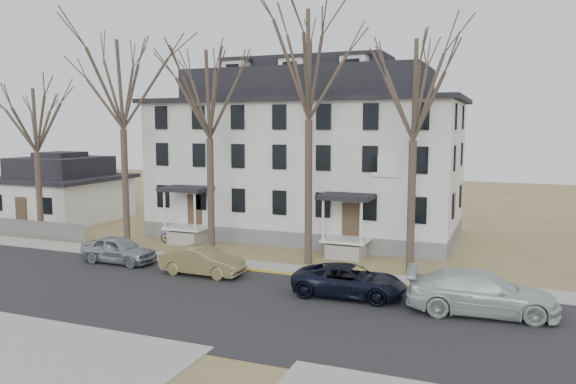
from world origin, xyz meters
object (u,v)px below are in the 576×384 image
at_px(tree_mid_right, 415,82).
at_px(tree_bungalow, 35,116).
at_px(boarding_house, 307,156).
at_px(bicycle_left, 173,236).
at_px(tree_mid_left, 209,88).
at_px(car_tan, 202,262).
at_px(car_white, 481,294).
at_px(car_navy, 349,282).
at_px(tree_far_left, 122,78).
at_px(small_house, 62,192).
at_px(car_silver, 119,250).
at_px(tree_center, 309,57).

relative_size(tree_mid_right, tree_bungalow, 1.18).
bearing_deg(boarding_house, bicycle_left, -136.08).
bearing_deg(tree_mid_right, boarding_house, 136.19).
relative_size(tree_mid_left, car_tan, 2.98).
relative_size(car_tan, car_white, 0.73).
height_order(tree_mid_left, car_navy, tree_mid_left).
bearing_deg(car_white, boarding_house, 35.75).
distance_m(tree_far_left, bicycle_left, 10.27).
xyz_separation_m(boarding_house, small_house, (-20.00, -1.96, -3.13)).
bearing_deg(car_white, bicycle_left, 63.33).
height_order(tree_mid_right, car_white, tree_mid_right).
distance_m(car_silver, car_white, 18.86).
bearing_deg(car_white, small_house, 63.89).
bearing_deg(car_silver, tree_mid_left, -42.03).
height_order(car_silver, car_white, car_white).
relative_size(boarding_house, car_white, 3.55).
bearing_deg(car_silver, tree_bungalow, 69.19).
xyz_separation_m(tree_mid_right, car_white, (3.70, -5.26, -8.75)).
xyz_separation_m(tree_center, tree_mid_right, (5.50, 0.00, -1.48)).
xyz_separation_m(boarding_house, tree_center, (3.00, -8.15, 5.71)).
bearing_deg(car_navy, car_silver, 82.75).
bearing_deg(bicycle_left, tree_far_left, 119.72).
bearing_deg(tree_far_left, car_silver, -58.03).
height_order(small_house, tree_mid_left, tree_mid_left).
relative_size(tree_mid_left, tree_center, 0.87).
xyz_separation_m(tree_bungalow, car_tan, (14.89, -4.29, -7.41)).
height_order(boarding_house, car_silver, boarding_house).
xyz_separation_m(tree_mid_right, car_navy, (-1.80, -5.00, -8.91)).
distance_m(tree_mid_left, tree_bungalow, 13.08).
relative_size(car_navy, bicycle_left, 2.79).
bearing_deg(car_tan, car_navy, -94.78).
bearing_deg(tree_bungalow, tree_mid_left, 0.00).
bearing_deg(car_tan, bicycle_left, 43.58).
xyz_separation_m(small_house, bicycle_left, (13.28, -4.51, -1.78)).
height_order(tree_mid_left, car_white, tree_mid_left).
relative_size(tree_bungalow, car_silver, 2.52).
bearing_deg(car_tan, boarding_house, -4.72).
bearing_deg(bicycle_left, tree_mid_left, -121.03).
height_order(tree_far_left, tree_bungalow, tree_far_left).
bearing_deg(tree_mid_left, car_silver, -133.38).
relative_size(boarding_house, car_navy, 4.19).
distance_m(tree_mid_right, car_silver, 17.94).
relative_size(boarding_house, bicycle_left, 11.69).
height_order(tree_mid_left, tree_mid_right, same).
relative_size(boarding_house, small_house, 2.39).
bearing_deg(car_navy, tree_mid_right, -22.04).
height_order(tree_far_left, tree_mid_right, tree_far_left).
relative_size(small_house, car_navy, 1.75).
bearing_deg(car_white, tree_far_left, 69.54).
xyz_separation_m(car_tan, car_white, (13.31, -0.96, 0.14)).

